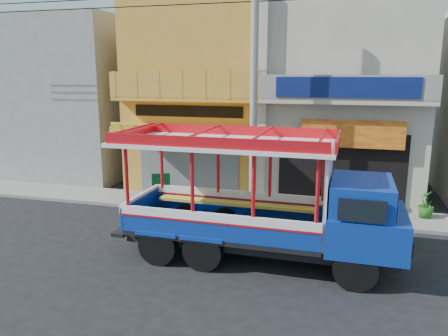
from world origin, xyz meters
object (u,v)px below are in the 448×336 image
utility_pole (259,73)px  green_sign (161,189)px  potted_plant_b (369,203)px  potted_plant_a (370,199)px  songthaew_truck (279,202)px  potted_plant_c (426,204)px

utility_pole → green_sign: utility_pole is taller
potted_plant_b → green_sign: bearing=37.7°
potted_plant_a → potted_plant_b: potted_plant_a is taller
potted_plant_a → potted_plant_b: size_ratio=1.15×
songthaew_truck → potted_plant_a: (2.60, 4.80, -1.08)m
potted_plant_b → potted_plant_c: 1.93m
utility_pole → potted_plant_c: 7.34m
utility_pole → green_sign: (-3.92, 0.60, -4.46)m
potted_plant_a → potted_plant_c: (1.85, -0.03, -0.02)m
utility_pole → songthaew_truck: (1.30, -3.68, -3.33)m
potted_plant_c → potted_plant_b: bearing=-61.1°
potted_plant_a → songthaew_truck: bearing=179.3°
potted_plant_a → potted_plant_c: 1.85m
songthaew_truck → potted_plant_b: (2.54, 4.47, -1.14)m
songthaew_truck → potted_plant_b: size_ratio=8.60×
utility_pole → potted_plant_a: utility_pole is taller
utility_pole → potted_plant_a: (3.90, 1.12, -4.40)m
potted_plant_a → potted_plant_b: 0.34m
potted_plant_a → utility_pole: bearing=133.7°
songthaew_truck → potted_plant_a: bearing=61.6°
potted_plant_a → potted_plant_c: size_ratio=1.04×
potted_plant_c → green_sign: bearing=-67.0°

